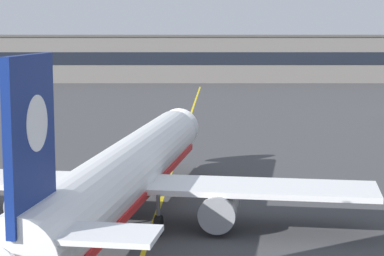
% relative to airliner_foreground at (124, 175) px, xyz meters
% --- Properties ---
extents(taxiway_centreline, '(7.51, 179.87, 0.01)m').
position_rel_airliner_foreground_xyz_m(taxiway_centreline, '(2.47, 16.68, -3.37)').
color(taxiway_centreline, yellow).
rests_on(taxiway_centreline, ground).
extents(airliner_foreground, '(32.36, 41.41, 11.65)m').
position_rel_airliner_foreground_xyz_m(airliner_foreground, '(0.00, 0.00, 0.00)').
color(airliner_foreground, white).
rests_on(airliner_foreground, ground).
extents(safety_cone_by_nose_gear, '(0.44, 0.44, 0.55)m').
position_rel_airliner_foreground_xyz_m(safety_cone_by_nose_gear, '(0.84, 17.11, -3.11)').
color(safety_cone_by_nose_gear, orange).
rests_on(safety_cone_by_nose_gear, ground).
extents(terminal_building, '(143.40, 12.40, 10.68)m').
position_rel_airliner_foreground_xyz_m(terminal_building, '(1.62, 122.01, 1.98)').
color(terminal_building, slate).
rests_on(terminal_building, ground).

